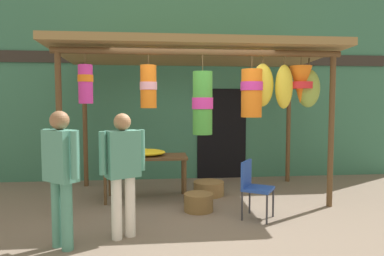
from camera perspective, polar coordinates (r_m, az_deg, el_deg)
name	(u,v)px	position (r m, az deg, el deg)	size (l,w,h in m)	color
ground_plane	(194,210)	(5.60, 0.29, -13.35)	(30.00, 30.00, 0.00)	#756656
shop_facade	(183,83)	(7.77, -1.55, 7.47)	(10.35, 0.29, 4.28)	#387056
market_stall_canopy	(207,65)	(6.06, 2.47, 10.31)	(4.73, 2.33, 2.68)	brown
display_table	(146,160)	(6.10, -7.61, -5.33)	(1.42, 0.66, 0.77)	brown
flower_heap_on_table	(145,152)	(6.08, -7.84, -4.02)	(0.76, 0.53, 0.12)	yellow
folding_chair	(253,184)	(5.19, 10.02, -9.09)	(0.55, 0.55, 0.84)	#2347A8
wicker_basket_by_table	(209,188)	(6.43, 2.77, -9.90)	(0.56, 0.56, 0.25)	olive
wicker_basket_spare	(199,202)	(5.52, 1.10, -12.14)	(0.46, 0.46, 0.27)	brown
vendor_in_orange	(61,168)	(4.25, -20.82, -6.23)	(0.47, 0.43, 1.60)	#4C8E7A
customer_foreground	(123,166)	(4.37, -11.33, -6.08)	(0.53, 0.38, 1.56)	silver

